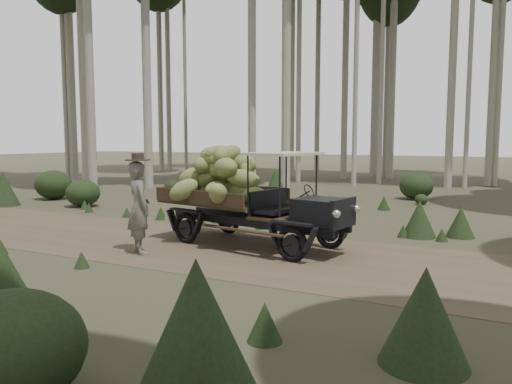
{
  "coord_description": "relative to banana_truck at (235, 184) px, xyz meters",
  "views": [
    {
      "loc": [
        6.17,
        -8.66,
        2.26
      ],
      "look_at": [
        1.46,
        0.55,
        1.15
      ],
      "focal_mm": 35.0,
      "sensor_mm": 36.0,
      "label": 1
    }
  ],
  "objects": [
    {
      "name": "ground",
      "position": [
        -0.91,
        -0.65,
        -1.29
      ],
      "size": [
        120.0,
        120.0,
        0.0
      ],
      "primitive_type": "plane",
      "color": "#473D2B",
      "rests_on": "ground"
    },
    {
      "name": "dirt_track",
      "position": [
        -0.91,
        -0.65,
        -1.28
      ],
      "size": [
        70.0,
        4.0,
        0.01
      ],
      "primitive_type": "cube",
      "color": "brown",
      "rests_on": "ground"
    },
    {
      "name": "banana_truck",
      "position": [
        0.0,
        0.0,
        0.0
      ],
      "size": [
        4.52,
        2.37,
        2.21
      ],
      "rotation": [
        0.0,
        0.0,
        -0.18
      ],
      "color": "black",
      "rests_on": "ground"
    },
    {
      "name": "farmer",
      "position": [
        -1.19,
        -1.73,
        -0.35
      ],
      "size": [
        0.79,
        0.72,
        1.98
      ],
      "rotation": [
        0.0,
        0.0,
        2.59
      ],
      "color": "#5C5B54",
      "rests_on": "ground"
    },
    {
      "name": "undergrowth",
      "position": [
        -1.38,
        -2.71,
        -0.75
      ],
      "size": [
        21.87,
        21.99,
        1.38
      ],
      "color": "#233319",
      "rests_on": "ground"
    }
  ]
}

